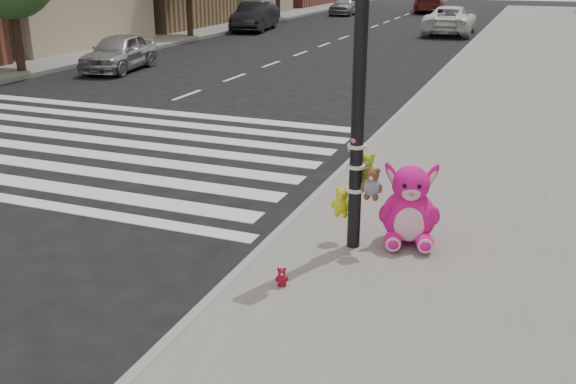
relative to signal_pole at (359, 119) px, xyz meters
The scene contains 13 objects.
ground 3.64m from the signal_pole, 145.21° to the right, with size 120.00×120.00×0.00m, color black.
sidewalk_near 8.69m from the signal_pole, 73.74° to the left, with size 7.00×80.00×0.14m, color slate.
sidewalk_far 24.36m from the signal_pole, 131.55° to the left, with size 6.00×80.00×0.14m, color slate.
curb_edge 8.43m from the signal_pole, 97.40° to the left, with size 0.12×80.00×0.15m, color gray.
crosswalk 8.07m from the signal_pole, 154.56° to the left, with size 11.00×6.00×0.01m, color silver, non-canonical shape.
signal_pole is the anchor object (origin of this frame).
pink_bunny 1.38m from the signal_pole, 30.63° to the left, with size 0.81×0.90×1.07m.
red_teddy 2.06m from the signal_pole, 109.10° to the right, with size 0.15×0.10×0.22m, color #A31027, non-canonical shape.
car_silver_far 15.86m from the signal_pole, 135.70° to the left, with size 1.45×3.60×1.23m, color #A2A2A7.
car_dark_far 27.55m from the signal_pole, 116.80° to the left, with size 1.54×4.43×1.46m, color black.
car_white_near 26.65m from the signal_pole, 95.63° to the left, with size 2.30×4.99×1.39m, color white.
car_maroon_near 41.00m from the signal_pole, 98.57° to the left, with size 2.03×5.00×1.45m, color maroon.
car_silver_deep 37.93m from the signal_pole, 106.78° to the left, with size 1.52×3.77×1.28m, color #9F9EA2.
Camera 1 is at (4.52, -5.33, 3.52)m, focal length 40.00 mm.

